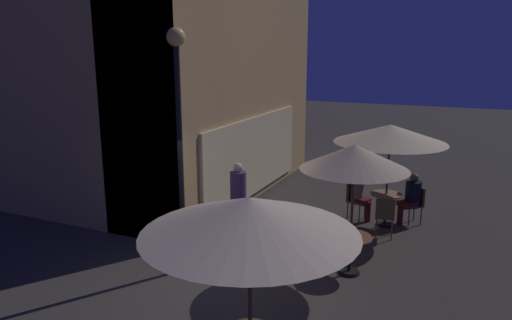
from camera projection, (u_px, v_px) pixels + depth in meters
The scene contains 14 objects.
ground_plane at pixel (212, 285), 8.42m from camera, with size 60.00×60.00×0.00m, color #3A342F.
cafe_building at pixel (147, 31), 12.22m from camera, with size 8.05×8.20×9.08m.
street_lamp_near_corner at pixel (179, 108), 8.28m from camera, with size 0.32×0.32×4.44m.
cafe_table_0 at pixel (350, 245), 8.73m from camera, with size 0.79×0.79×0.73m.
cafe_table_1 at pixel (386, 203), 11.12m from camera, with size 0.73×0.73×0.78m.
patio_umbrella_0 at pixel (354, 158), 8.35m from camera, with size 1.94×1.94×2.45m.
patio_umbrella_1 at pixel (390, 134), 10.75m from camera, with size 2.55×2.55×2.42m.
patio_umbrella_2 at pixel (250, 216), 5.26m from camera, with size 2.48×2.48×2.49m.
cafe_chair_0 at pixel (416, 201), 11.29m from camera, with size 0.55×0.55×0.89m.
cafe_chair_1 at pixel (353, 197), 11.60m from camera, with size 0.46×0.46×0.94m.
cafe_chair_2 at pixel (385, 214), 10.37m from camera, with size 0.46×0.46×0.92m.
patron_seated_0 at pixel (411, 195), 11.22m from camera, with size 0.53×0.55×1.24m.
patron_seated_1 at pixel (359, 192), 11.48m from camera, with size 0.38×0.52×1.24m.
patron_standing_3 at pixel (238, 202), 10.19m from camera, with size 0.35×0.35×1.74m.
Camera 1 is at (-6.68, -3.88, 4.08)m, focal length 33.32 mm.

